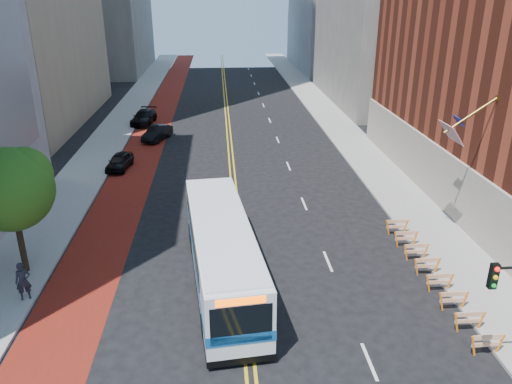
{
  "coord_description": "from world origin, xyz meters",
  "views": [
    {
      "loc": [
        -0.95,
        -17.61,
        13.88
      ],
      "look_at": [
        0.98,
        8.0,
        3.43
      ],
      "focal_mm": 35.0,
      "sensor_mm": 36.0,
      "label": 1
    }
  ],
  "objects": [
    {
      "name": "construction_barriers",
      "position": [
        9.6,
        3.42,
        0.68
      ],
      "size": [
        1.42,
        10.91,
        1.0
      ],
      "color": "orange",
      "rests_on": "ground"
    },
    {
      "name": "transit_bus",
      "position": [
        -1.01,
        4.37,
        1.81
      ],
      "size": [
        4.09,
        12.85,
        3.47
      ],
      "rotation": [
        0.0,
        0.0,
        0.11
      ],
      "color": "silver",
      "rests_on": "ground"
    },
    {
      "name": "bus_lane_paint",
      "position": [
        -8.1,
        30.0,
        0.0
      ],
      "size": [
        3.6,
        140.0,
        0.01
      ],
      "primitive_type": "cube",
      "color": "#62140E",
      "rests_on": "ground"
    },
    {
      "name": "sidewalk_left",
      "position": [
        -12.0,
        30.0,
        0.07
      ],
      "size": [
        4.0,
        140.0,
        0.15
      ],
      "primitive_type": "cube",
      "color": "gray",
      "rests_on": "ground"
    },
    {
      "name": "ground",
      "position": [
        0.0,
        0.0,
        0.0
      ],
      "size": [
        160.0,
        160.0,
        0.0
      ],
      "primitive_type": "plane",
      "color": "black",
      "rests_on": "ground"
    },
    {
      "name": "lane_dashes",
      "position": [
        4.8,
        38.0,
        0.01
      ],
      "size": [
        0.14,
        98.2,
        0.01
      ],
      "color": "silver",
      "rests_on": "ground"
    },
    {
      "name": "car_c",
      "position": [
        -9.3,
        37.52,
        0.74
      ],
      "size": [
        2.72,
        5.31,
        1.47
      ],
      "primitive_type": "imported",
      "rotation": [
        0.0,
        0.0,
        -0.13
      ],
      "color": "black",
      "rests_on": "ground"
    },
    {
      "name": "center_line_inner",
      "position": [
        -0.18,
        30.0,
        0.0
      ],
      "size": [
        0.14,
        140.0,
        0.01
      ],
      "primitive_type": "cube",
      "color": "gold",
      "rests_on": "ground"
    },
    {
      "name": "pedestrian",
      "position": [
        -10.4,
        3.35,
        1.1
      ],
      "size": [
        0.81,
        0.66,
        1.91
      ],
      "primitive_type": "imported",
      "rotation": [
        0.0,
        0.0,
        0.34
      ],
      "color": "black",
      "rests_on": "sidewalk_left"
    },
    {
      "name": "center_line_outer",
      "position": [
        0.18,
        30.0,
        0.0
      ],
      "size": [
        0.14,
        140.0,
        0.01
      ],
      "primitive_type": "cube",
      "color": "gold",
      "rests_on": "ground"
    },
    {
      "name": "street_tree",
      "position": [
        -11.24,
        6.04,
        4.91
      ],
      "size": [
        4.2,
        4.2,
        6.7
      ],
      "color": "black",
      "rests_on": "sidewalk_left"
    },
    {
      "name": "car_b",
      "position": [
        -7.11,
        30.91,
        0.7
      ],
      "size": [
        2.87,
        4.52,
        1.41
      ],
      "primitive_type": "imported",
      "rotation": [
        0.0,
        0.0,
        -0.35
      ],
      "color": "black",
      "rests_on": "ground"
    },
    {
      "name": "sidewalk_right",
      "position": [
        12.0,
        30.0,
        0.07
      ],
      "size": [
        4.0,
        140.0,
        0.15
      ],
      "primitive_type": "cube",
      "color": "gray",
      "rests_on": "ground"
    },
    {
      "name": "car_a",
      "position": [
        -9.3,
        22.38,
        0.65
      ],
      "size": [
        2.07,
        4.01,
        1.3
      ],
      "primitive_type": "imported",
      "rotation": [
        0.0,
        0.0,
        -0.14
      ],
      "color": "black",
      "rests_on": "ground"
    }
  ]
}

